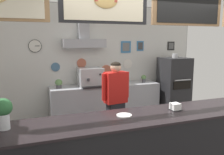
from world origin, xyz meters
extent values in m
cube|color=gray|center=(0.00, 2.68, 1.42)|extent=(5.56, 0.12, 2.84)
cube|color=silver|center=(0.00, 2.61, 1.42)|extent=(5.52, 0.01, 2.80)
cylinder|color=black|center=(-1.37, 2.60, 1.85)|extent=(0.29, 0.02, 0.29)
cylinder|color=white|center=(-1.37, 2.59, 1.85)|extent=(0.27, 0.01, 0.27)
cube|color=black|center=(-1.32, 2.58, 1.85)|extent=(0.10, 0.01, 0.02)
cylinder|color=teal|center=(-0.93, 2.60, 1.36)|extent=(0.21, 0.02, 0.21)
cylinder|color=#C1664C|center=(-0.31, 2.60, 1.43)|extent=(0.23, 0.02, 0.23)
cylinder|color=#C1664C|center=(0.33, 2.60, 1.21)|extent=(0.28, 0.02, 0.28)
cylinder|color=white|center=(0.92, 2.60, 1.37)|extent=(0.25, 0.02, 0.25)
cube|color=teal|center=(0.87, 2.60, 1.81)|extent=(0.27, 0.02, 0.30)
cube|color=slate|center=(0.87, 2.59, 1.81)|extent=(0.19, 0.01, 0.22)
cube|color=black|center=(2.24, 2.60, 1.82)|extent=(0.22, 0.02, 0.23)
cube|color=#5E5E5E|center=(2.24, 2.59, 1.82)|extent=(0.16, 0.01, 0.17)
cube|color=teal|center=(1.28, 2.60, 1.83)|extent=(0.19, 0.02, 0.26)
cube|color=#444444|center=(1.28, 2.59, 1.83)|extent=(0.14, 0.01, 0.19)
cube|color=#A3A5AD|center=(-0.27, 2.45, 1.91)|extent=(1.00, 0.34, 0.20)
cube|color=#A3A5AD|center=(-0.27, 2.50, 2.40)|extent=(0.24, 0.24, 0.78)
cube|color=black|center=(-0.62, -0.15, 2.46)|extent=(1.14, 0.05, 0.54)
cube|color=beige|center=(-0.62, -0.18, 2.46)|extent=(1.03, 0.01, 0.48)
ellipsoid|color=#DBAD60|center=(-0.62, -0.19, 2.47)|extent=(0.30, 0.04, 0.21)
cube|color=olive|center=(0.62, -0.15, 2.46)|extent=(1.14, 0.05, 0.54)
cube|color=black|center=(0.62, -0.18, 2.46)|extent=(1.03, 0.01, 0.48)
cube|color=black|center=(0.00, -0.38, 0.49)|extent=(4.38, 0.72, 0.98)
cube|color=black|center=(0.00, -0.38, 1.00)|extent=(4.47, 0.75, 0.03)
cube|color=#A3A5AD|center=(0.20, 2.28, 0.46)|extent=(2.66, 0.61, 0.91)
cube|color=gray|center=(0.20, 2.28, 0.16)|extent=(2.53, 0.56, 0.02)
cube|color=#232326|center=(1.98, 2.03, 0.77)|extent=(0.66, 0.67, 1.54)
cube|color=black|center=(1.98, 1.68, 0.89)|extent=(0.49, 0.02, 0.20)
cube|color=silver|center=(1.98, 1.67, 1.02)|extent=(0.46, 0.02, 0.02)
cylinder|color=silver|center=(1.98, 2.03, 1.59)|extent=(0.14, 0.14, 0.10)
cube|color=#232328|center=(-0.03, 1.00, 0.41)|extent=(0.33, 0.24, 0.82)
cube|color=red|center=(-0.03, 1.00, 1.11)|extent=(0.44, 0.27, 0.58)
cylinder|color=red|center=(0.21, 1.03, 1.14)|extent=(0.08, 0.08, 0.49)
cylinder|color=red|center=(-0.27, 0.96, 1.14)|extent=(0.08, 0.08, 0.49)
sphere|color=#D8AD8E|center=(-0.03, 1.00, 1.49)|extent=(0.20, 0.20, 0.20)
ellipsoid|color=black|center=(-0.03, 1.00, 1.54)|extent=(0.19, 0.19, 0.11)
cube|color=#B7BABF|center=(-0.18, 2.26, 1.13)|extent=(0.55, 0.46, 0.43)
cylinder|color=#4C4C51|center=(-0.29, 2.00, 1.11)|extent=(0.06, 0.06, 0.06)
cube|color=black|center=(-0.18, 1.99, 0.93)|extent=(0.50, 0.10, 0.04)
sphere|color=black|center=(-0.02, 2.01, 1.22)|extent=(0.04, 0.04, 0.04)
cylinder|color=#4C4C51|center=(1.22, 2.25, 0.96)|extent=(0.09, 0.09, 0.09)
ellipsoid|color=#5B844C|center=(1.22, 2.25, 1.05)|extent=(0.13, 0.13, 0.12)
cylinder|color=#4C4C51|center=(-0.91, 2.26, 0.95)|extent=(0.12, 0.12, 0.07)
ellipsoid|color=#5B844C|center=(-0.91, 2.26, 1.04)|extent=(0.16, 0.16, 0.15)
cylinder|color=#9E563D|center=(0.22, 2.24, 0.96)|extent=(0.11, 0.11, 0.10)
ellipsoid|color=#387A3D|center=(0.22, 2.24, 1.07)|extent=(0.16, 0.16, 0.14)
cylinder|color=#9E563D|center=(0.54, 2.26, 0.95)|extent=(0.11, 0.11, 0.07)
ellipsoid|color=#5B844C|center=(0.54, 2.26, 1.06)|extent=(0.21, 0.21, 0.19)
cylinder|color=silver|center=(-1.84, -0.29, 1.10)|extent=(0.12, 0.12, 0.18)
cylinder|color=gray|center=(-1.84, -0.29, 1.05)|extent=(0.11, 0.11, 0.06)
ellipsoid|color=#2D6638|center=(-1.84, -0.29, 1.26)|extent=(0.20, 0.20, 0.20)
cube|color=#262628|center=(0.36, -0.33, 1.02)|extent=(0.14, 0.14, 0.01)
cylinder|color=#262628|center=(0.29, -0.33, 1.07)|extent=(0.01, 0.01, 0.11)
cylinder|color=#262628|center=(0.43, -0.33, 1.07)|extent=(0.01, 0.01, 0.11)
cube|color=white|center=(0.36, -0.33, 1.06)|extent=(0.12, 0.12, 0.09)
cylinder|color=white|center=(-0.42, -0.31, 1.02)|extent=(0.20, 0.20, 0.01)
camera|label=1|loc=(-1.58, -3.00, 1.99)|focal=37.59mm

